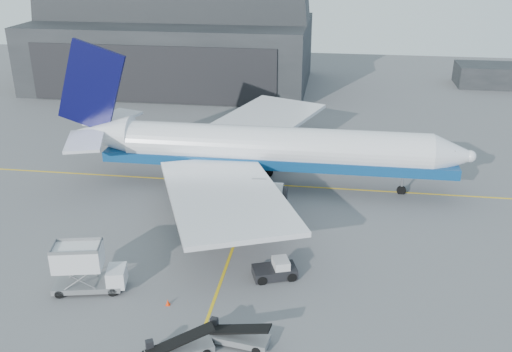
% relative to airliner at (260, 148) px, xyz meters
% --- Properties ---
extents(ground, '(200.00, 200.00, 0.00)m').
position_rel_airliner_xyz_m(ground, '(-0.51, -19.59, -4.56)').
color(ground, '#565659').
rests_on(ground, ground).
extents(taxi_lines, '(80.00, 42.12, 0.02)m').
position_rel_airliner_xyz_m(taxi_lines, '(-0.51, -6.93, -4.55)').
color(taxi_lines, gold).
rests_on(taxi_lines, ground).
extents(hangar, '(50.00, 28.30, 28.00)m').
position_rel_airliner_xyz_m(hangar, '(-22.51, 45.35, 4.98)').
color(hangar, black).
rests_on(hangar, ground).
extents(distant_bldg_a, '(14.00, 8.00, 4.00)m').
position_rel_airliner_xyz_m(distant_bldg_a, '(37.49, 52.41, -4.56)').
color(distant_bldg_a, black).
rests_on(distant_bldg_a, ground).
extents(airliner, '(46.41, 45.00, 16.29)m').
position_rel_airliner_xyz_m(airliner, '(0.00, 0.00, 0.00)').
color(airliner, white).
rests_on(airliner, ground).
extents(catering_truck, '(6.07, 3.27, 3.95)m').
position_rel_airliner_xyz_m(catering_truck, '(-10.87, -22.55, -2.56)').
color(catering_truck, slate).
rests_on(catering_truck, ground).
extents(pushback_tug, '(4.04, 3.10, 1.66)m').
position_rel_airliner_xyz_m(pushback_tug, '(3.91, -18.44, -3.93)').
color(pushback_tug, black).
rests_on(pushback_tug, ground).
extents(belt_loader_a, '(4.83, 3.56, 1.87)m').
position_rel_airliner_xyz_m(belt_loader_a, '(-1.56, -29.05, -3.98)').
color(belt_loader_a, slate).
rests_on(belt_loader_a, ground).
extents(belt_loader_b, '(4.99, 2.30, 1.86)m').
position_rel_airliner_xyz_m(belt_loader_b, '(2.07, -27.21, -3.98)').
color(belt_loader_b, slate).
rests_on(belt_loader_b, ground).
extents(traffic_cone, '(0.34, 0.34, 0.49)m').
position_rel_airliner_xyz_m(traffic_cone, '(-3.92, -23.59, -4.33)').
color(traffic_cone, '#FB3207').
rests_on(traffic_cone, ground).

